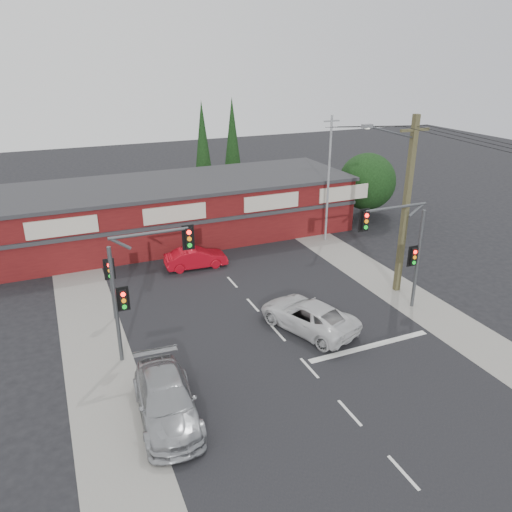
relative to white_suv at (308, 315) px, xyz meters
name	(u,v)px	position (x,y,z in m)	size (l,w,h in m)	color
ground	(290,346)	(-1.59, -1.16, -0.73)	(120.00, 120.00, 0.00)	black
road_strip	(249,301)	(-1.59, 3.84, -0.73)	(14.00, 70.00, 0.01)	black
verge_left	(92,332)	(-10.09, 3.84, -0.72)	(3.00, 70.00, 0.02)	gray
verge_right	(376,276)	(6.91, 3.84, -0.72)	(3.00, 70.00, 0.02)	gray
stop_line	(370,346)	(1.91, -2.66, -0.72)	(6.50, 0.35, 0.01)	silver
white_suv	(308,315)	(0.00, 0.00, 0.00)	(2.43, 5.27, 1.47)	silver
silver_suv	(166,400)	(-8.11, -3.72, 0.03)	(2.15, 5.28, 1.53)	#A1A3A6
red_sedan	(196,258)	(-2.93, 9.66, -0.08)	(1.39, 3.98, 1.31)	#B00A18
lane_dashes	(309,368)	(-1.59, -3.07, -0.72)	(0.12, 33.77, 0.01)	silver
shop_building	(175,210)	(-2.59, 15.83, 1.40)	(27.30, 8.40, 4.22)	#4F0F11
tree_cluster	(366,184)	(13.10, 14.28, 2.16)	(5.90, 5.10, 5.50)	#2D2116
conifer_near	(203,145)	(1.91, 22.84, 4.75)	(1.80, 1.80, 9.25)	#2D2116
conifer_far	(232,139)	(5.41, 24.84, 4.75)	(1.80, 1.80, 9.25)	#2D2116
traffic_mast_left	(138,277)	(-8.02, 0.85, 3.20)	(3.77, 0.27, 5.97)	#47494C
traffic_mast_right	(403,242)	(5.27, -0.15, 3.21)	(3.96, 0.27, 5.97)	#47494C
pedestal_signal	(110,277)	(-8.79, 4.85, 1.67)	(0.55, 0.27, 3.38)	#47494C
utility_pole	(405,201)	(6.77, 1.83, 4.66)	(4.38, 0.59, 10.00)	brown
steel_pole	(329,177)	(7.41, 10.84, 3.97)	(1.20, 0.16, 9.00)	gray
power_lines	(499,151)	(6.88, -3.62, 8.31)	(2.01, 29.00, 1.22)	black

